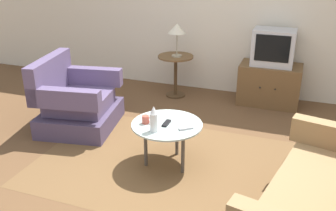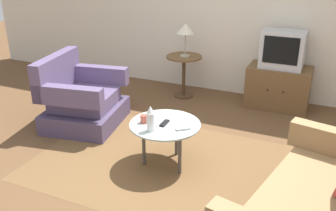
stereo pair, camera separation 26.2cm
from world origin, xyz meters
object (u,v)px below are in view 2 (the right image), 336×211
(mug, at_px, (144,119))
(tv_remote_dark, at_px, (165,123))
(armchair, at_px, (81,101))
(television, at_px, (283,49))
(coffee_table, at_px, (166,128))
(table_lamp, at_px, (185,30))
(vase, at_px, (151,119))
(tv_stand, at_px, (278,87))
(side_table, at_px, (184,67))
(tv_remote_silver, at_px, (183,129))

(mug, xyz_separation_m, tv_remote_dark, (0.20, 0.05, -0.03))
(armchair, distance_m, television, 2.74)
(mug, bearing_deg, armchair, 155.57)
(armchair, xyz_separation_m, coffee_table, (1.38, -0.47, 0.12))
(table_lamp, height_order, tv_remote_dark, table_lamp)
(table_lamp, height_order, vase, table_lamp)
(tv_stand, xyz_separation_m, table_lamp, (-1.33, -0.19, 0.72))
(side_table, height_order, television, television)
(mug, xyz_separation_m, tv_remote_silver, (0.41, 0.01, -0.03))
(side_table, bearing_deg, tv_remote_dark, -73.81)
(armchair, height_order, mug, armchair)
(mug, distance_m, tv_remote_dark, 0.21)
(side_table, distance_m, vase, 2.14)
(tv_stand, distance_m, mug, 2.35)
(coffee_table, xyz_separation_m, mug, (-0.20, -0.07, 0.09))
(coffee_table, relative_size, tv_remote_silver, 5.13)
(armchair, height_order, side_table, armchair)
(coffee_table, xyz_separation_m, vase, (-0.06, -0.20, 0.17))
(coffee_table, height_order, table_lamp, table_lamp)
(tv_remote_silver, bearing_deg, coffee_table, 126.36)
(side_table, relative_size, vase, 2.42)
(side_table, relative_size, television, 1.12)
(television, relative_size, tv_remote_silver, 4.02)
(tv_remote_dark, bearing_deg, mug, -75.45)
(television, distance_m, tv_remote_dark, 2.24)
(coffee_table, xyz_separation_m, side_table, (-0.55, 1.88, 0.03))
(table_lamp, bearing_deg, mug, -80.38)
(coffee_table, height_order, tv_stand, tv_stand)
(tv_stand, height_order, tv_remote_dark, tv_stand)
(armchair, xyz_separation_m, tv_remote_silver, (1.59, -0.52, 0.17))
(mug, bearing_deg, tv_remote_silver, 1.46)
(television, distance_m, table_lamp, 1.36)
(armchair, xyz_separation_m, tv_stand, (2.18, 1.58, -0.02))
(television, distance_m, vase, 2.42)
(tv_stand, distance_m, tv_remote_silver, 2.19)
(armchair, relative_size, mug, 9.39)
(tv_stand, distance_m, television, 0.54)
(vase, bearing_deg, tv_remote_silver, 27.77)
(side_table, distance_m, tv_remote_silver, 2.08)
(table_lamp, distance_m, tv_remote_dark, 2.01)
(armchair, relative_size, table_lamp, 2.27)
(tv_stand, bearing_deg, armchair, -144.04)
(tv_remote_silver, bearing_deg, vase, 169.00)
(tv_stand, relative_size, mug, 7.33)
(mug, relative_size, tv_remote_dark, 0.77)
(table_lamp, xyz_separation_m, tv_remote_dark, (0.52, -1.87, -0.54))
(coffee_table, relative_size, vase, 2.76)
(armchair, bearing_deg, tv_remote_silver, 61.96)
(armchair, relative_size, side_table, 1.73)
(side_table, bearing_deg, tv_remote_silver, -68.43)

